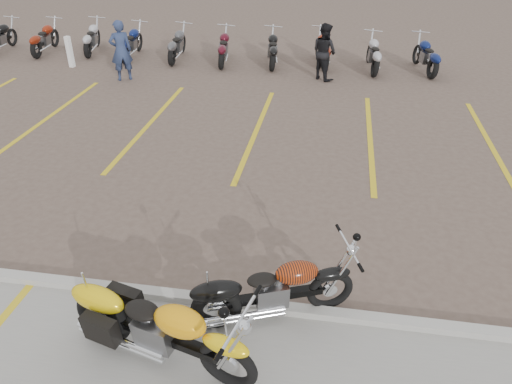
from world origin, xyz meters
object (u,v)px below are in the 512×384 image
flame_cruiser (270,292)px  person_a (121,51)px  bollard (70,52)px  yellow_cruiser (159,328)px  person_b (324,52)px

flame_cruiser → person_a: 11.03m
flame_cruiser → bollard: bearing=106.2°
person_a → bollard: 2.49m
yellow_cruiser → person_a: person_a is taller
person_a → flame_cruiser: bearing=90.3°
yellow_cruiser → flame_cruiser: (1.19, 0.89, -0.06)m
person_a → bollard: person_a is taller
person_a → person_b: 6.14m
flame_cruiser → bollard: bollard is taller
yellow_cruiser → person_b: size_ratio=1.45×
person_b → flame_cruiser: bearing=131.9°
person_b → bollard: person_b is taller
person_a → bollard: size_ratio=1.79×
bollard → yellow_cruiser: bearing=-58.3°
person_b → person_a: bearing=53.1°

